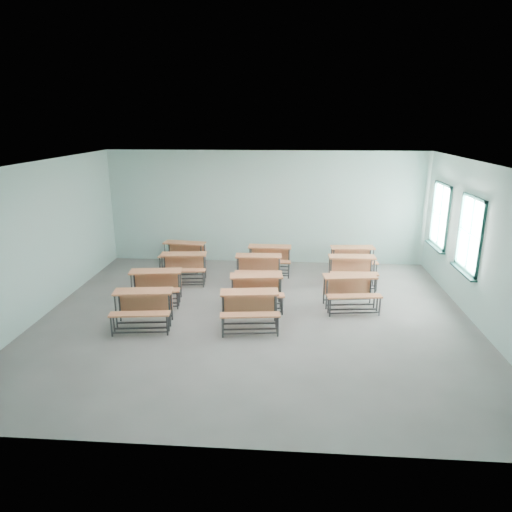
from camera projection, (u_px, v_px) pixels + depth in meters
The scene contains 12 objects.
room at pixel (259, 244), 9.18m from camera, with size 9.04×8.04×3.24m.
desk_unit_r0c0 at pixel (143, 304), 9.10m from camera, with size 1.24×0.91×0.72m.
desk_unit_r0c1 at pixel (250, 304), 9.06m from camera, with size 1.24×0.91×0.72m.
desk_unit_r1c0 at pixel (156, 282), 10.31m from camera, with size 1.25×0.92×0.72m.
desk_unit_r1c1 at pixel (256, 287), 10.02m from camera, with size 1.24×0.91×0.72m.
desk_unit_r1c2 at pixel (351, 287), 9.98m from camera, with size 1.24×0.91×0.72m.
desk_unit_r2c0 at pixel (184, 263), 11.63m from camera, with size 1.23×0.89×0.72m.
desk_unit_r2c1 at pixel (258, 265), 11.49m from camera, with size 1.19×0.83×0.72m.
desk_unit_r2c2 at pixel (352, 266), 11.40m from camera, with size 1.18×0.81×0.72m.
desk_unit_r3c0 at pixel (184, 251), 12.69m from camera, with size 1.25×0.92×0.72m.
desk_unit_r3c1 at pixel (270, 255), 12.32m from camera, with size 1.17×0.80×0.72m.
desk_unit_r3c2 at pixel (353, 256), 12.24m from camera, with size 1.22×0.87×0.72m.
Camera 1 is at (0.67, -8.81, 4.01)m, focal length 32.00 mm.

